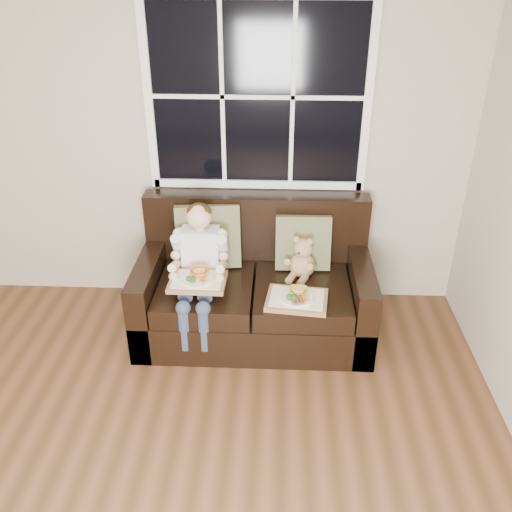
{
  "coord_description": "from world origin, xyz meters",
  "views": [
    {
      "loc": [
        0.82,
        -1.42,
        2.52
      ],
      "look_at": [
        0.67,
        1.85,
        0.71
      ],
      "focal_mm": 38.0,
      "sensor_mm": 36.0,
      "label": 1
    }
  ],
  "objects_px": {
    "teddy_bear": "(302,261)",
    "tray_right": "(297,299)",
    "tray_left": "(198,280)",
    "loveseat": "(255,291)",
    "child": "(199,259)"
  },
  "relations": [
    {
      "from": "teddy_bear",
      "to": "tray_right",
      "type": "distance_m",
      "value": 0.37
    },
    {
      "from": "tray_right",
      "to": "tray_left",
      "type": "bearing_deg",
      "value": -178.08
    },
    {
      "from": "child",
      "to": "tray_right",
      "type": "height_order",
      "value": "child"
    },
    {
      "from": "tray_left",
      "to": "teddy_bear",
      "type": "bearing_deg",
      "value": 23.23
    },
    {
      "from": "loveseat",
      "to": "tray_right",
      "type": "bearing_deg",
      "value": -48.19
    },
    {
      "from": "child",
      "to": "tray_left",
      "type": "relative_size",
      "value": 2.25
    },
    {
      "from": "tray_left",
      "to": "loveseat",
      "type": "bearing_deg",
      "value": 38.33
    },
    {
      "from": "loveseat",
      "to": "tray_right",
      "type": "distance_m",
      "value": 0.49
    },
    {
      "from": "loveseat",
      "to": "teddy_bear",
      "type": "height_order",
      "value": "loveseat"
    },
    {
      "from": "loveseat",
      "to": "teddy_bear",
      "type": "xyz_separation_m",
      "value": [
        0.35,
        0.01,
        0.27
      ]
    },
    {
      "from": "child",
      "to": "tray_right",
      "type": "bearing_deg",
      "value": -17.72
    },
    {
      "from": "loveseat",
      "to": "teddy_bear",
      "type": "bearing_deg",
      "value": 1.28
    },
    {
      "from": "child",
      "to": "tray_left",
      "type": "bearing_deg",
      "value": -86.8
    },
    {
      "from": "teddy_bear",
      "to": "tray_right",
      "type": "height_order",
      "value": "teddy_bear"
    },
    {
      "from": "child",
      "to": "tray_right",
      "type": "xyz_separation_m",
      "value": [
        0.69,
        -0.22,
        -0.17
      ]
    }
  ]
}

